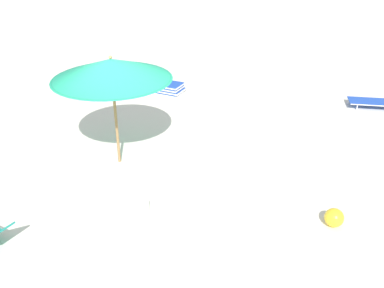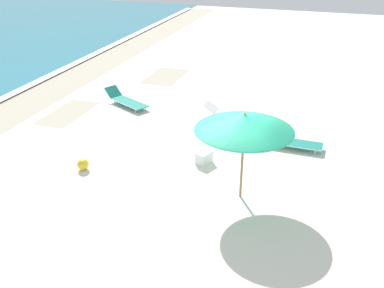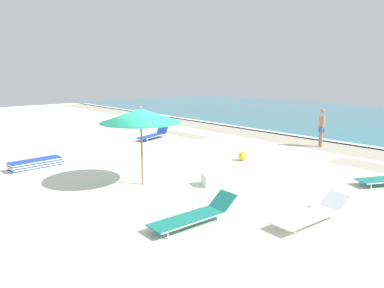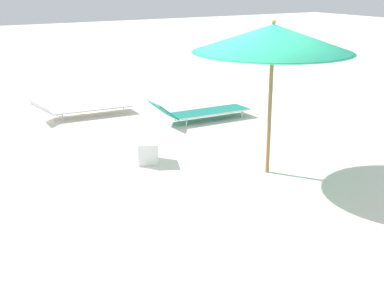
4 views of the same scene
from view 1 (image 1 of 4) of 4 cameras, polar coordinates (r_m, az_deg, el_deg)
name	(u,v)px [view 1 (image 1 of 4)]	position (r m, az deg, el deg)	size (l,w,h in m)	color
ground_plane	(134,175)	(9.39, -7.69, -4.07)	(60.00, 60.00, 0.16)	silver
beach_umbrella	(111,69)	(8.91, -10.69, 9.76)	(2.48, 2.48, 2.43)	#9E7547
lounger_stack	(155,86)	(13.73, -4.96, 7.74)	(0.74, 1.91, 0.32)	blue
beach_ball	(334,218)	(8.04, 18.42, -9.30)	(0.34, 0.34, 0.34)	yellow
cooler_box	(133,207)	(7.95, -7.92, -8.29)	(0.60, 0.52, 0.37)	white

